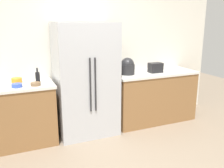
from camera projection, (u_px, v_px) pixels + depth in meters
name	position (u px, v px, depth m)	size (l,w,h in m)	color
kitchen_back_panel	(82.00, 45.00, 4.27)	(5.30, 0.10, 2.88)	silver
counter_left	(8.00, 116.00, 3.67)	(1.38, 0.68, 0.93)	olive
counter_right	(153.00, 96.00, 4.64)	(1.56, 0.68, 0.93)	olive
refrigerator	(86.00, 80.00, 4.00)	(0.96, 0.71, 1.82)	#B7BABF
toaster	(155.00, 68.00, 4.46)	(0.24, 0.16, 0.17)	black
rice_cooker	(127.00, 67.00, 4.29)	(0.25, 0.25, 0.29)	#262628
bottle_a	(38.00, 77.00, 3.70)	(0.07, 0.07, 0.23)	black
cup_a	(152.00, 68.00, 4.69)	(0.10, 0.10, 0.08)	purple
bowl_a	(17.00, 80.00, 3.73)	(0.15, 0.15, 0.07)	orange
bowl_b	(36.00, 84.00, 3.56)	(0.14, 0.14, 0.05)	brown
bowl_c	(17.00, 85.00, 3.47)	(0.15, 0.15, 0.05)	blue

